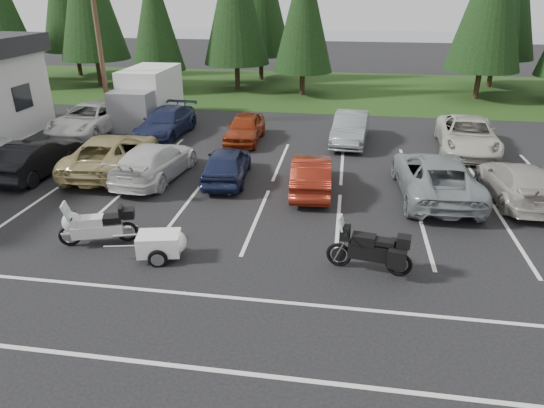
{
  "coord_description": "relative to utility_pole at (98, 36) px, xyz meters",
  "views": [
    {
      "loc": [
        3.24,
        -13.28,
        7.08
      ],
      "look_at": [
        1.25,
        -0.5,
        1.27
      ],
      "focal_mm": 32.0,
      "sensor_mm": 36.0,
      "label": 1
    }
  ],
  "objects": [
    {
      "name": "car_near_6",
      "position": [
        16.6,
        -8.03,
        -3.91
      ],
      "size": [
        2.86,
        5.77,
        1.57
      ],
      "primitive_type": "imported",
      "rotation": [
        0.0,
        0.0,
        3.19
      ],
      "color": "gray",
      "rests_on": "ground"
    },
    {
      "name": "conifer_5",
      "position": [
        10.0,
        9.6,
        0.93
      ],
      "size": [
        4.14,
        4.14,
        9.63
      ],
      "color": "#332316",
      "rests_on": "ground"
    },
    {
      "name": "adventure_motorcycle",
      "position": [
        14.07,
        -13.69,
        -3.92
      ],
      "size": [
        2.66,
        1.3,
        1.55
      ],
      "primitive_type": null,
      "rotation": [
        0.0,
        0.0,
        -0.17
      ],
      "color": "black",
      "rests_on": "ground"
    },
    {
      "name": "stall_markings",
      "position": [
        10.0,
        -10.0,
        -4.69
      ],
      "size": [
        32.0,
        16.0,
        0.01
      ],
      "primitive_type": "cube",
      "color": "silver",
      "rests_on": "ground"
    },
    {
      "name": "car_near_2",
      "position": [
        3.75,
        -7.33,
        -3.91
      ],
      "size": [
        2.91,
        5.77,
        1.57
      ],
      "primitive_type": "imported",
      "rotation": [
        0.0,
        0.0,
        3.2
      ],
      "color": "tan",
      "rests_on": "ground"
    },
    {
      "name": "car_near_3",
      "position": [
        5.8,
        -7.87,
        -3.98
      ],
      "size": [
        2.42,
        5.09,
        1.43
      ],
      "primitive_type": "imported",
      "rotation": [
        0.0,
        0.0,
        3.05
      ],
      "color": "silver",
      "rests_on": "ground"
    },
    {
      "name": "car_far_3",
      "position": [
        13.49,
        -1.73,
        -3.95
      ],
      "size": [
        1.95,
        4.63,
        1.49
      ],
      "primitive_type": "imported",
      "rotation": [
        0.0,
        0.0,
        -0.08
      ],
      "color": "slate",
      "rests_on": "ground"
    },
    {
      "name": "car_near_7",
      "position": [
        19.47,
        -7.97,
        -4.01
      ],
      "size": [
        2.12,
        4.81,
        1.37
      ],
      "primitive_type": "imported",
      "rotation": [
        0.0,
        0.0,
        3.19
      ],
      "color": "#AEA89F",
      "rests_on": "ground"
    },
    {
      "name": "car_near_4",
      "position": [
        8.69,
        -7.65,
        -4.01
      ],
      "size": [
        1.95,
        4.16,
        1.38
      ],
      "primitive_type": "imported",
      "rotation": [
        0.0,
        0.0,
        3.22
      ],
      "color": "#1B2344",
      "rests_on": "ground"
    },
    {
      "name": "utility_pole",
      "position": [
        0.0,
        0.0,
        0.0
      ],
      "size": [
        1.6,
        0.26,
        9.0
      ],
      "color": "#473321",
      "rests_on": "ground"
    },
    {
      "name": "car_far_2",
      "position": [
        8.3,
        -2.28,
        -4.01
      ],
      "size": [
        1.64,
        4.04,
        1.37
      ],
      "primitive_type": "imported",
      "rotation": [
        0.0,
        0.0,
        0.01
      ],
      "color": "maroon",
      "rests_on": "ground"
    },
    {
      "name": "cargo_trailer",
      "position": [
        8.26,
        -13.92,
        -4.3
      ],
      "size": [
        1.88,
        1.31,
        0.79
      ],
      "primitive_type": null,
      "rotation": [
        0.0,
        0.0,
        0.22
      ],
      "color": "white",
      "rests_on": "ground"
    },
    {
      "name": "touring_motorcycle",
      "position": [
        6.13,
        -13.36,
        -3.99
      ],
      "size": [
        2.65,
        1.56,
        1.41
      ],
      "primitive_type": null,
      "rotation": [
        0.0,
        0.0,
        0.33
      ],
      "color": "silver",
      "rests_on": "ground"
    },
    {
      "name": "car_far_0",
      "position": [
        -0.05,
        -1.97,
        -3.93
      ],
      "size": [
        3.0,
        5.72,
        1.54
      ],
      "primitive_type": "imported",
      "rotation": [
        0.0,
        0.0,
        -0.08
      ],
      "color": "white",
      "rests_on": "ground"
    },
    {
      "name": "conifer_3",
      "position": [
        -0.5,
        9.4,
        0.57
      ],
      "size": [
        3.87,
        3.87,
        9.02
      ],
      "color": "#332316",
      "rests_on": "ground"
    },
    {
      "name": "ground",
      "position": [
        10.0,
        -12.0,
        -4.7
      ],
      "size": [
        120.0,
        120.0,
        0.0
      ],
      "primitive_type": "plane",
      "color": "black",
      "rests_on": "ground"
    },
    {
      "name": "lake_water",
      "position": [
        14.0,
        43.0,
        -4.7
      ],
      "size": [
        70.0,
        50.0,
        0.02
      ],
      "primitive_type": "cube",
      "color": "slate",
      "rests_on": "ground"
    },
    {
      "name": "grass_strip",
      "position": [
        10.0,
        12.0,
        -4.69
      ],
      "size": [
        80.0,
        16.0,
        0.01
      ],
      "primitive_type": "cube",
      "color": "#1D3912",
      "rests_on": "ground"
    },
    {
      "name": "car_near_1",
      "position": [
        0.87,
        -8.26,
        -3.97
      ],
      "size": [
        1.68,
        4.48,
        1.46
      ],
      "primitive_type": "imported",
      "rotation": [
        0.0,
        0.0,
        3.11
      ],
      "color": "black",
      "rests_on": "ground"
    },
    {
      "name": "box_truck",
      "position": [
        2.0,
        0.5,
        -3.25
      ],
      "size": [
        2.4,
        5.6,
        2.9
      ],
      "primitive_type": null,
      "color": "silver",
      "rests_on": "ground"
    },
    {
      "name": "car_near_5",
      "position": [
        12.09,
        -8.23,
        -4.02
      ],
      "size": [
        1.68,
        4.21,
        1.36
      ],
      "primitive_type": "imported",
      "rotation": [
        0.0,
        0.0,
        3.2
      ],
      "color": "maroon",
      "rests_on": "ground"
    },
    {
      "name": "car_far_1",
      "position": [
        4.09,
        -1.96,
        -3.99
      ],
      "size": [
        2.25,
        5.0,
        1.42
      ],
      "primitive_type": "imported",
      "rotation": [
        0.0,
        0.0,
        -0.05
      ],
      "color": "#1B2244",
      "rests_on": "ground"
    },
    {
      "name": "car_far_4",
      "position": [
        18.89,
        -2.22,
        -3.93
      ],
      "size": [
        2.99,
        5.7,
        1.53
      ],
      "primitive_type": "imported",
      "rotation": [
        0.0,
        0.0,
        -0.08
      ],
      "color": "beige",
      "rests_on": "ground"
    },
    {
      "name": "conifer_1",
      "position": [
        -12.0,
        9.2,
        0.69
      ],
      "size": [
        3.96,
        3.96,
        9.22
      ],
      "color": "#332316",
      "rests_on": "ground"
    }
  ]
}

